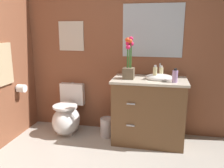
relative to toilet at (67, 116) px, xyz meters
The scene contains 12 objects.
wall_back 1.38m from the toilet, 18.54° to the left, with size 4.13×0.05×2.50m, color brown.
toilet is the anchor object (origin of this frame).
vanity_cabinet 1.17m from the toilet, ahead, with size 0.94×0.56×1.03m.
flower_vase 1.20m from the toilet, ahead, with size 0.14×0.14×0.53m.
soap_bottle 1.46m from the toilet, ahead, with size 0.05×0.05×0.17m.
lotion_bottle 1.40m from the toilet, ahead, with size 0.05×0.05×0.19m.
hand_wash_bottle 1.62m from the toilet, ahead, with size 0.07×0.07×0.17m.
trash_bin 0.60m from the toilet, ahead, with size 0.18×0.18×0.27m.
wall_poster 1.16m from the toilet, 90.00° to the left, with size 0.37×0.01×0.42m, color beige.
wall_mirror 1.69m from the toilet, 13.04° to the left, with size 0.80×0.01×0.70m, color #B2BCC6.
hanging_towel 1.10m from the toilet, 145.45° to the right, with size 0.03×0.28×0.52m, color tan.
toilet_paper_roll 0.74m from the toilet, 160.91° to the right, with size 0.11×0.11×0.11m, color white.
Camera 1 is at (0.60, -1.47, 1.47)m, focal length 37.48 mm.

